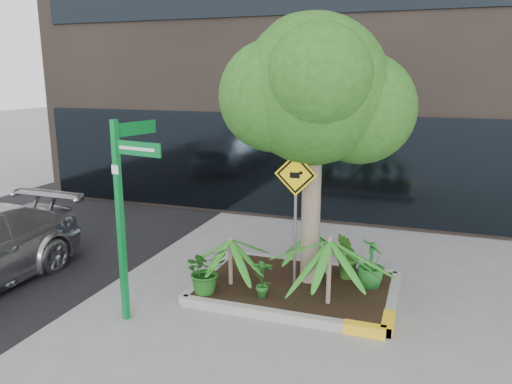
% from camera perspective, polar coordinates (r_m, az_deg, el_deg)
% --- Properties ---
extents(ground, '(80.00, 80.00, 0.00)m').
position_cam_1_polar(ground, '(8.55, 2.75, -11.87)').
color(ground, gray).
rests_on(ground, ground).
extents(planter, '(3.35, 2.36, 0.15)m').
position_cam_1_polar(planter, '(8.69, 4.77, -10.73)').
color(planter, '#9E9E99').
rests_on(planter, ground).
extents(tree, '(3.10, 2.75, 4.64)m').
position_cam_1_polar(tree, '(8.17, 6.67, 11.50)').
color(tree, gray).
rests_on(tree, ground).
extents(palm_front, '(1.23, 1.23, 1.37)m').
position_cam_1_polar(palm_front, '(7.69, 8.47, -5.52)').
color(palm_front, gray).
rests_on(palm_front, ground).
extents(palm_left, '(0.96, 0.96, 1.06)m').
position_cam_1_polar(palm_left, '(8.39, -2.96, -5.44)').
color(palm_left, gray).
rests_on(palm_left, ground).
extents(palm_back, '(0.93, 0.93, 1.03)m').
position_cam_1_polar(palm_back, '(8.94, 6.32, -4.46)').
color(palm_back, gray).
rests_on(palm_back, ground).
extents(shrub_a, '(0.96, 0.96, 0.77)m').
position_cam_1_polar(shrub_a, '(8.25, -5.79, -8.85)').
color(shrub_a, '#1B5418').
rests_on(shrub_a, planter).
extents(shrub_b, '(0.61, 0.61, 0.82)m').
position_cam_1_polar(shrub_b, '(8.64, 13.05, -7.92)').
color(shrub_b, '#1D6322').
rests_on(shrub_b, planter).
extents(shrub_c, '(0.37, 0.37, 0.66)m').
position_cam_1_polar(shrub_c, '(8.05, 0.80, -9.78)').
color(shrub_c, '#20631E').
rests_on(shrub_c, planter).
extents(shrub_d, '(0.56, 0.56, 0.84)m').
position_cam_1_polar(shrub_d, '(8.85, 10.48, -7.20)').
color(shrub_d, '#2C611C').
rests_on(shrub_d, planter).
extents(street_sign_post, '(0.88, 1.00, 3.02)m').
position_cam_1_polar(street_sign_post, '(7.46, -14.76, -0.83)').
color(street_sign_post, '#0B7C33').
rests_on(street_sign_post, ground).
extents(cattle_sign, '(0.70, 0.08, 2.28)m').
position_cam_1_polar(cattle_sign, '(8.06, 4.53, -0.69)').
color(cattle_sign, slate).
rests_on(cattle_sign, ground).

